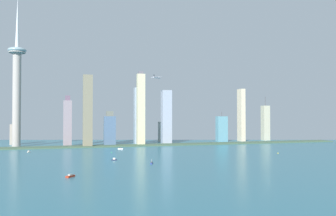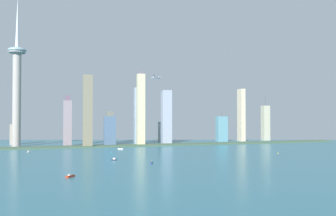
# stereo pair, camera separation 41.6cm
# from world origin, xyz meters

# --- Properties ---
(ground_plane) EXTENTS (6000.00, 6000.00, 0.00)m
(ground_plane) POSITION_xyz_m (0.00, 0.00, 0.00)
(ground_plane) COLOR #2B6577
(waterfront_pier) EXTENTS (934.70, 47.22, 2.22)m
(waterfront_pier) POSITION_xyz_m (0.00, 464.60, 1.11)
(waterfront_pier) COLOR #425C44
(waterfront_pier) RESTS_ON ground
(observation_tower) EXTENTS (39.66, 39.66, 335.78)m
(observation_tower) POSITION_xyz_m (-319.53, 509.77, 149.50)
(observation_tower) COLOR #A29993
(observation_tower) RESTS_ON ground
(skyscraper_0) EXTENTS (26.81, 15.95, 79.85)m
(skyscraper_0) POSITION_xyz_m (-115.62, 486.58, 36.38)
(skyscraper_0) COLOR slate
(skyscraper_0) RESTS_ON ground
(skyscraper_1) EXTENTS (27.81, 18.88, 80.22)m
(skyscraper_1) POSITION_xyz_m (187.73, 530.97, 33.80)
(skyscraper_1) COLOR #5B92A4
(skyscraper_1) RESTS_ON ground
(skyscraper_2) EXTENTS (23.63, 20.26, 131.93)m
(skyscraper_2) POSITION_xyz_m (24.05, 496.99, 65.96)
(skyscraper_2) COLOR #99A2B5
(skyscraper_2) RESTS_ON ground
(skyscraper_3) EXTENTS (12.59, 24.63, 142.04)m
(skyscraper_3) POSITION_xyz_m (245.00, 528.85, 71.02)
(skyscraper_3) COLOR beige
(skyscraper_3) RESTS_ON ground
(skyscraper_4) EXTENTS (18.76, 12.73, 115.34)m
(skyscraper_4) POSITION_xyz_m (-209.84, 495.69, 54.18)
(skyscraper_4) COLOR gray
(skyscraper_4) RESTS_ON ground
(skyscraper_5) EXTENTS (18.33, 14.35, 174.82)m
(skyscraper_5) POSITION_xyz_m (-43.18, 480.35, 85.32)
(skyscraper_5) COLOR beige
(skyscraper_5) RESTS_ON ground
(skyscraper_6) EXTENTS (21.07, 17.32, 160.85)m
(skyscraper_6) POSITION_xyz_m (-166.55, 468.58, 80.43)
(skyscraper_6) COLOR #76705A
(skyscraper_6) RESTS_ON ground
(skyscraper_7) EXTENTS (20.79, 15.64, 53.75)m
(skyscraper_7) POSITION_xyz_m (-331.96, 576.20, 25.29)
(skyscraper_7) COLOR #AE9E8D
(skyscraper_7) RESTS_ON ground
(skyscraper_8) EXTENTS (27.15, 24.03, 67.42)m
(skyscraper_8) POSITION_xyz_m (35.42, 560.26, 26.69)
(skyscraper_8) COLOR #A4A297
(skyscraper_8) RESTS_ON ground
(skyscraper_9) EXTENTS (12.02, 18.44, 153.38)m
(skyscraper_9) POSITION_xyz_m (-46.09, 518.70, 69.35)
(skyscraper_9) COLOR #9CAEBE
(skyscraper_9) RESTS_ON ground
(skyscraper_10) EXTENTS (19.19, 18.32, 123.52)m
(skyscraper_10) POSITION_xyz_m (328.85, 544.87, 48.91)
(skyscraper_10) COLOR #B5B196
(skyscraper_10) RESTS_ON ground
(boat_0) EXTENTS (8.39, 4.41, 3.77)m
(boat_0) POSITION_xyz_m (-138.25, 216.85, 1.35)
(boat_0) COLOR black
(boat_0) RESTS_ON ground
(boat_2) EXTENTS (5.64, 5.75, 4.35)m
(boat_2) POSITION_xyz_m (-279.70, 377.98, 1.56)
(boat_2) COLOR beige
(boat_2) RESTS_ON ground
(boat_3) EXTENTS (5.42, 9.05, 6.72)m
(boat_3) POSITION_xyz_m (-91.41, 160.71, 1.28)
(boat_3) COLOR navy
(boat_3) RESTS_ON ground
(boat_4) EXTENTS (11.25, 7.32, 3.84)m
(boat_4) POSITION_xyz_m (-103.68, 391.11, 1.40)
(boat_4) COLOR white
(boat_4) RESTS_ON ground
(boat_5) EXTENTS (10.69, 11.50, 3.55)m
(boat_5) POSITION_xyz_m (-204.34, 80.85, 1.34)
(boat_5) COLOR #A82E18
(boat_5) RESTS_ON ground
(channel_buoy_0) EXTENTS (1.78, 1.78, 2.51)m
(channel_buoy_0) POSITION_xyz_m (162.62, 230.59, 1.26)
(channel_buoy_0) COLOR yellow
(channel_buoy_0) RESTS_ON ground
(channel_buoy_1) EXTENTS (1.30, 1.30, 1.83)m
(channel_buoy_1) POSITION_xyz_m (-129.18, 327.89, 0.91)
(channel_buoy_1) COLOR green
(channel_buoy_1) RESTS_ON ground
(airplane) EXTENTS (24.61, 25.24, 7.66)m
(airplane) POSITION_xyz_m (-8.49, 463.85, 159.14)
(airplane) COLOR #B7B6C5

